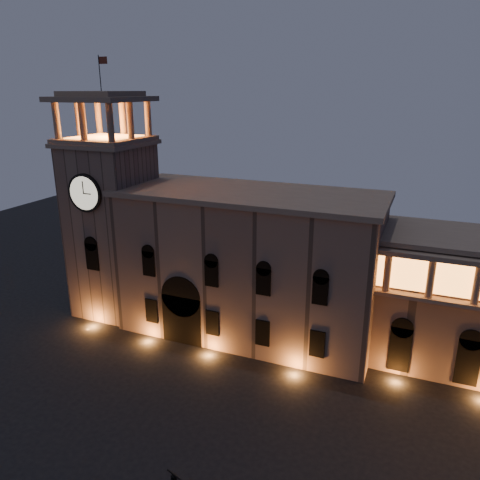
{
  "coord_description": "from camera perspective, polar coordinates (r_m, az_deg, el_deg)",
  "views": [
    {
      "loc": [
        16.74,
        -26.61,
        28.71
      ],
      "look_at": [
        -0.67,
        16.0,
        13.74
      ],
      "focal_mm": 35.0,
      "sensor_mm": 36.0,
      "label": 1
    }
  ],
  "objects": [
    {
      "name": "ground",
      "position": [
        42.57,
        -8.07,
        -24.61
      ],
      "size": [
        160.0,
        160.0,
        0.0
      ],
      "primitive_type": "plane",
      "color": "black",
      "rests_on": "ground"
    },
    {
      "name": "clock_tower",
      "position": [
        62.56,
        -15.28,
        2.35
      ],
      "size": [
        9.8,
        9.8,
        32.4
      ],
      "color": "#7B6050",
      "rests_on": "ground"
    },
    {
      "name": "government_building",
      "position": [
        55.75,
        0.97,
        -2.95
      ],
      "size": [
        30.8,
        12.8,
        17.6
      ],
      "color": "#7B6050",
      "rests_on": "ground"
    }
  ]
}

